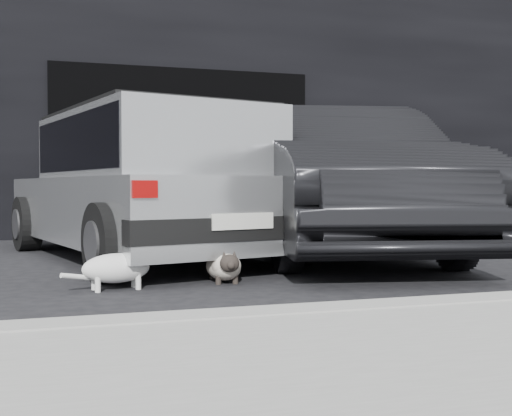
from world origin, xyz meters
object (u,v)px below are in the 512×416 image
object	(u,v)px
cat_siamese	(224,266)
cat_white	(121,266)
second_car	(336,180)
silver_hatchback	(148,179)

from	to	relation	value
cat_siamese	cat_white	world-z (taller)	cat_white
second_car	cat_siamese	bearing A→B (deg)	-125.28
cat_siamese	second_car	bearing A→B (deg)	-131.61
cat_siamese	cat_white	size ratio (longest dim) A/B	1.09
second_car	cat_siamese	world-z (taller)	second_car
second_car	cat_siamese	size ratio (longest dim) A/B	6.29
cat_siamese	cat_white	xyz separation A→B (m)	(-0.84, -0.12, 0.05)
cat_siamese	silver_hatchback	bearing A→B (deg)	-74.67
silver_hatchback	second_car	world-z (taller)	second_car
second_car	cat_white	distance (m)	3.23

